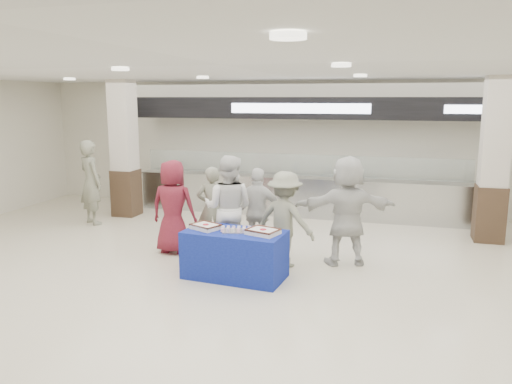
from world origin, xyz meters
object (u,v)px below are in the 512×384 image
(soldier_a, at_px, (212,208))
(sheet_cake_right, at_px, (263,231))
(soldier_bg, at_px, (91,182))
(chef_tall, at_px, (228,208))
(soldier_b, at_px, (285,220))
(cupcake_tray, at_px, (236,229))
(civilian_white, at_px, (347,211))
(sheet_cake_left, at_px, (206,226))
(civilian_maroon, at_px, (173,207))
(display_table, at_px, (235,254))
(chef_short, at_px, (258,212))

(soldier_a, bearing_deg, sheet_cake_right, 112.53)
(soldier_a, height_order, soldier_bg, soldier_bg)
(chef_tall, height_order, soldier_bg, soldier_bg)
(soldier_a, bearing_deg, soldier_b, 136.20)
(sheet_cake_right, relative_size, cupcake_tray, 1.12)
(sheet_cake_right, bearing_deg, civilian_white, 46.14)
(sheet_cake_right, bearing_deg, sheet_cake_left, 176.80)
(sheet_cake_left, xyz_separation_m, soldier_bg, (-3.66, 2.37, 0.14))
(sheet_cake_right, relative_size, civilian_white, 0.29)
(civilian_maroon, bearing_deg, soldier_bg, -30.57)
(sheet_cake_right, distance_m, civilian_maroon, 2.18)
(civilian_maroon, bearing_deg, soldier_b, 172.67)
(chef_tall, distance_m, civilian_white, 2.01)
(display_table, distance_m, cupcake_tray, 0.41)
(civilian_maroon, bearing_deg, soldier_a, -145.21)
(display_table, height_order, sheet_cake_right, sheet_cake_right)
(sheet_cake_right, xyz_separation_m, soldier_a, (-1.36, 1.41, -0.02))
(sheet_cake_right, distance_m, cupcake_tray, 0.44)
(cupcake_tray, relative_size, chef_tall, 0.26)
(display_table, xyz_separation_m, sheet_cake_left, (-0.48, 0.01, 0.42))
(soldier_a, distance_m, chef_short, 0.95)
(display_table, relative_size, soldier_bg, 0.82)
(cupcake_tray, height_order, civilian_maroon, civilian_maroon)
(sheet_cake_right, bearing_deg, soldier_b, 78.23)
(cupcake_tray, distance_m, chef_tall, 0.94)
(sheet_cake_left, height_order, civilian_white, civilian_white)
(display_table, relative_size, chef_tall, 0.85)
(chef_tall, relative_size, chef_short, 1.16)
(civilian_maroon, distance_m, civilian_white, 3.09)
(sheet_cake_right, distance_m, soldier_a, 1.96)
(cupcake_tray, relative_size, soldier_b, 0.30)
(display_table, bearing_deg, soldier_bg, 155.34)
(cupcake_tray, distance_m, soldier_b, 0.96)
(chef_tall, xyz_separation_m, civilian_white, (1.99, 0.31, 0.01))
(civilian_white, distance_m, soldier_bg, 5.88)
(chef_short, bearing_deg, sheet_cake_right, 108.62)
(cupcake_tray, xyz_separation_m, civilian_maroon, (-1.50, 0.94, 0.07))
(sheet_cake_right, bearing_deg, chef_tall, 134.36)
(chef_tall, height_order, civilian_white, civilian_white)
(soldier_a, relative_size, civilian_white, 0.83)
(sheet_cake_left, bearing_deg, chef_tall, 83.40)
(sheet_cake_right, bearing_deg, civilian_maroon, 153.34)
(soldier_a, distance_m, civilian_white, 2.51)
(display_table, xyz_separation_m, soldier_b, (0.63, 0.74, 0.43))
(civilian_white, bearing_deg, soldier_b, 3.26)
(cupcake_tray, xyz_separation_m, chef_short, (0.02, 1.21, 0.01))
(sheet_cake_right, height_order, civilian_white, civilian_white)
(display_table, bearing_deg, chef_tall, 120.13)
(display_table, height_order, chef_short, chef_short)
(chef_tall, distance_m, soldier_b, 1.03)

